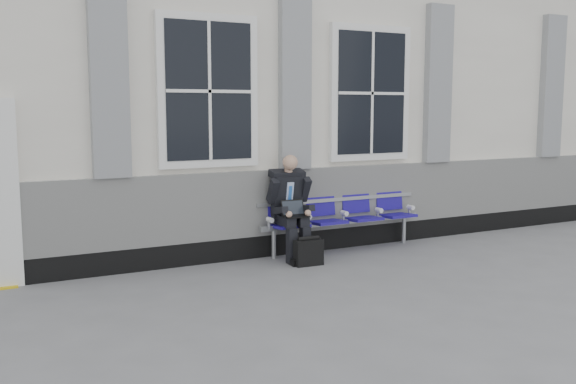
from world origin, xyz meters
TOP-DOWN VIEW (x-y plane):
  - ground at (0.00, 0.00)m, footprint 70.00×70.00m
  - station_building at (-0.02, 3.47)m, footprint 14.40×4.40m
  - bench at (-0.20, 1.32)m, footprint 2.60×0.47m
  - businessman at (-1.10, 1.19)m, footprint 0.58×0.78m
  - briefcase at (-1.06, 0.75)m, footprint 0.38×0.17m

SIDE VIEW (x-z plane):
  - ground at x=0.00m, z-range 0.00..0.00m
  - briefcase at x=-1.06m, z-range -0.02..0.37m
  - bench at x=-0.20m, z-range 0.10..1.01m
  - businessman at x=-1.10m, z-range 0.06..1.48m
  - station_building at x=-0.02m, z-range -0.02..4.47m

